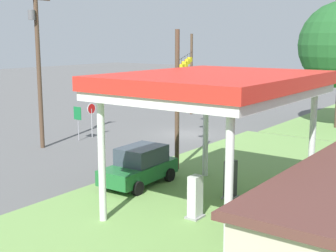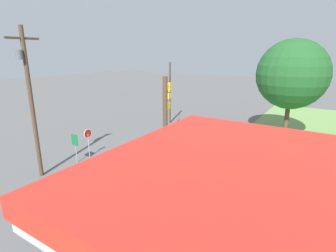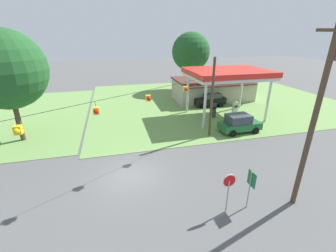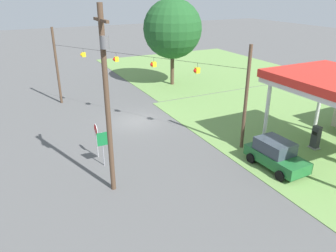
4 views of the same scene
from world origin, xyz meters
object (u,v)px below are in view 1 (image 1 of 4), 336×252
at_px(gas_station_canopy, 216,86).
at_px(car_at_pumps_rear, 322,211).
at_px(fuel_pump_far, 195,198).
at_px(stop_sign_roadside, 92,113).
at_px(car_at_pumps_front, 140,166).
at_px(route_sign, 78,117).
at_px(fuel_pump_near, 230,181).
at_px(utility_pole_main, 38,60).

xyz_separation_m(gas_station_canopy, car_at_pumps_rear, (0.15, 4.58, -4.20)).
relative_size(fuel_pump_far, stop_sign_roadside, 0.70).
height_order(car_at_pumps_front, route_sign, route_sign).
distance_m(gas_station_canopy, stop_sign_roadside, 16.61).
height_order(fuel_pump_near, stop_sign_roadside, stop_sign_roadside).
xyz_separation_m(fuel_pump_near, car_at_pumps_front, (0.74, -4.58, 0.11)).
xyz_separation_m(gas_station_canopy, route_sign, (-5.93, -14.50, -3.43)).
xyz_separation_m(gas_station_canopy, fuel_pump_far, (1.43, -0.00, -4.31)).
height_order(fuel_pump_far, route_sign, route_sign).
relative_size(fuel_pump_far, utility_pole_main, 0.17).
distance_m(fuel_pump_near, stop_sign_roadside, 15.71).
distance_m(gas_station_canopy, car_at_pumps_rear, 6.22).
distance_m(gas_station_canopy, fuel_pump_far, 4.54).
bearing_deg(car_at_pumps_rear, utility_pole_main, 78.67).
xyz_separation_m(stop_sign_roadside, utility_pole_main, (4.31, -0.27, 3.93)).
height_order(fuel_pump_near, car_at_pumps_rear, car_at_pumps_rear).
height_order(fuel_pump_near, fuel_pump_far, same).
bearing_deg(stop_sign_roadside, car_at_pumps_rear, -111.33).
bearing_deg(car_at_pumps_front, stop_sign_roadside, -125.64).
height_order(fuel_pump_far, car_at_pumps_front, car_at_pumps_front).
xyz_separation_m(fuel_pump_near, car_at_pumps_rear, (1.58, 4.58, 0.10)).
bearing_deg(fuel_pump_far, stop_sign_roadside, -121.03).
bearing_deg(stop_sign_roadside, fuel_pump_near, -112.03).
relative_size(car_at_pumps_front, utility_pole_main, 0.41).
xyz_separation_m(car_at_pumps_front, route_sign, (-5.24, -9.92, 0.76)).
bearing_deg(fuel_pump_far, car_at_pumps_rear, 105.62).
bearing_deg(car_at_pumps_rear, route_sign, 70.24).
height_order(fuel_pump_near, route_sign, route_sign).
bearing_deg(fuel_pump_far, car_at_pumps_front, -114.88).
height_order(gas_station_canopy, stop_sign_roadside, gas_station_canopy).
xyz_separation_m(car_at_pumps_rear, route_sign, (-6.08, -19.08, 0.77)).
bearing_deg(car_at_pumps_rear, car_at_pumps_front, 82.67).
height_order(gas_station_canopy, car_at_pumps_front, gas_station_canopy).
bearing_deg(route_sign, stop_sign_roadside, -178.38).
bearing_deg(gas_station_canopy, utility_pole_main, -101.48).
bearing_deg(utility_pole_main, gas_station_canopy, 78.52).
distance_m(car_at_pumps_rear, route_sign, 20.04).
bearing_deg(car_at_pumps_front, car_at_pumps_rear, 82.73).
distance_m(fuel_pump_far, utility_pole_main, 16.22).
bearing_deg(fuel_pump_near, car_at_pumps_rear, 70.93).
distance_m(fuel_pump_far, stop_sign_roadside, 16.99).
bearing_deg(utility_pole_main, fuel_pump_far, 73.31).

